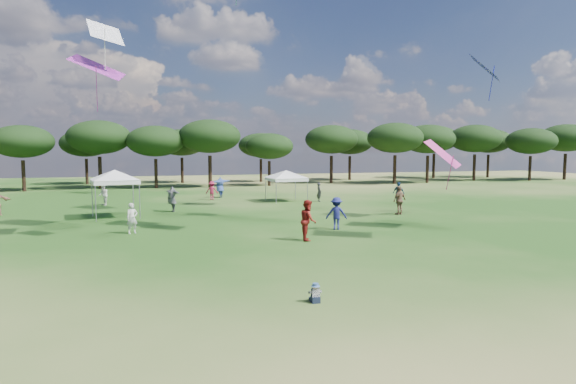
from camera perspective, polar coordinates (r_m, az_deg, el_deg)
The scene contains 6 objects.
ground at distance 11.38m, azimuth 4.62°, elevation -16.65°, with size 140.00×140.00×0.00m, color #265018.
tree_line at distance 57.61m, azimuth -10.55°, elevation 6.16°, with size 108.78×17.63×7.77m.
tent_left at distance 31.49m, azimuth -19.86°, elevation 2.26°, with size 5.33×5.33×3.27m.
tent_right at distance 39.14m, azimuth -0.22°, elevation 2.41°, with size 5.72×5.72×2.83m.
toddler at distance 13.57m, azimuth 3.25°, elevation -11.95°, with size 0.37×0.41×0.54m.
festival_crowd at distance 32.70m, azimuth -11.75°, elevation -0.91°, with size 30.77×22.59×1.91m.
Camera 1 is at (-3.88, -9.84, 4.20)m, focal length 30.00 mm.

